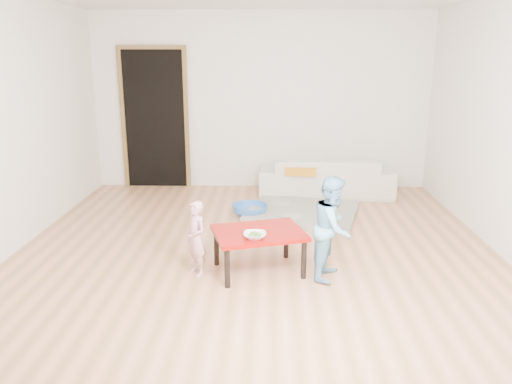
{
  "coord_description": "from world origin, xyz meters",
  "views": [
    {
      "loc": [
        0.14,
        -5.02,
        1.99
      ],
      "look_at": [
        0.0,
        -0.2,
        0.65
      ],
      "focal_mm": 35.0,
      "sensor_mm": 36.0,
      "label": 1
    }
  ],
  "objects_px": {
    "bowl": "(255,236)",
    "child_blue": "(333,228)",
    "red_table": "(259,251)",
    "sofa": "(326,176)",
    "child_pink": "(196,238)",
    "basin": "(250,210)"
  },
  "relations": [
    {
      "from": "child_pink",
      "to": "basin",
      "type": "relative_size",
      "value": 1.57
    },
    {
      "from": "bowl",
      "to": "child_pink",
      "type": "relative_size",
      "value": 0.29
    },
    {
      "from": "bowl",
      "to": "child_blue",
      "type": "relative_size",
      "value": 0.21
    },
    {
      "from": "red_table",
      "to": "bowl",
      "type": "distance_m",
      "value": 0.3
    },
    {
      "from": "child_blue",
      "to": "sofa",
      "type": "bearing_deg",
      "value": 14.56
    },
    {
      "from": "child_pink",
      "to": "red_table",
      "type": "bearing_deg",
      "value": 58.16
    },
    {
      "from": "red_table",
      "to": "child_pink",
      "type": "height_order",
      "value": "child_pink"
    },
    {
      "from": "red_table",
      "to": "bowl",
      "type": "relative_size",
      "value": 4.0
    },
    {
      "from": "sofa",
      "to": "child_blue",
      "type": "xyz_separation_m",
      "value": [
        -0.24,
        -2.8,
        0.2
      ]
    },
    {
      "from": "sofa",
      "to": "basin",
      "type": "bearing_deg",
      "value": 46.58
    },
    {
      "from": "sofa",
      "to": "child_pink",
      "type": "height_order",
      "value": "child_pink"
    },
    {
      "from": "bowl",
      "to": "red_table",
      "type": "bearing_deg",
      "value": 80.95
    },
    {
      "from": "sofa",
      "to": "basin",
      "type": "relative_size",
      "value": 4.23
    },
    {
      "from": "child_blue",
      "to": "red_table",
      "type": "bearing_deg",
      "value": 101.89
    },
    {
      "from": "bowl",
      "to": "basin",
      "type": "bearing_deg",
      "value": 93.74
    },
    {
      "from": "child_pink",
      "to": "bowl",
      "type": "bearing_deg",
      "value": 38.67
    },
    {
      "from": "bowl",
      "to": "child_pink",
      "type": "distance_m",
      "value": 0.56
    },
    {
      "from": "sofa",
      "to": "child_blue",
      "type": "relative_size",
      "value": 2.01
    },
    {
      "from": "child_pink",
      "to": "basin",
      "type": "height_order",
      "value": "child_pink"
    },
    {
      "from": "red_table",
      "to": "child_pink",
      "type": "distance_m",
      "value": 0.6
    },
    {
      "from": "basin",
      "to": "child_blue",
      "type": "bearing_deg",
      "value": -65.07
    },
    {
      "from": "sofa",
      "to": "child_pink",
      "type": "distance_m",
      "value": 3.16
    }
  ]
}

